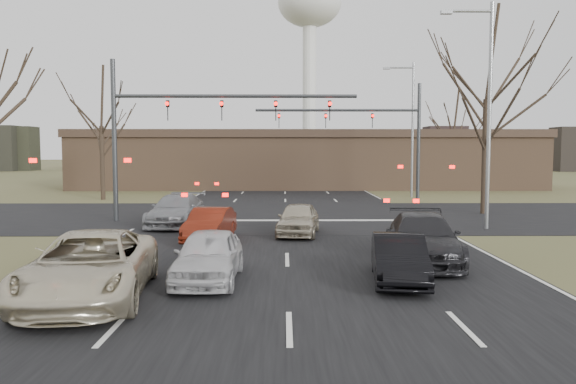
# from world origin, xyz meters

# --- Properties ---
(ground) EXTENTS (360.00, 360.00, 0.00)m
(ground) POSITION_xyz_m (0.00, 0.00, 0.00)
(ground) COLOR #474A27
(ground) RESTS_ON ground
(road_main) EXTENTS (14.00, 300.00, 0.02)m
(road_main) POSITION_xyz_m (0.00, 60.00, 0.01)
(road_main) COLOR black
(road_main) RESTS_ON ground
(road_cross) EXTENTS (200.00, 14.00, 0.02)m
(road_cross) POSITION_xyz_m (0.00, 15.00, 0.01)
(road_cross) COLOR black
(road_cross) RESTS_ON ground
(building) EXTENTS (42.40, 10.40, 5.30)m
(building) POSITION_xyz_m (2.00, 38.00, 2.67)
(building) COLOR brown
(building) RESTS_ON ground
(water_tower) EXTENTS (15.00, 15.00, 44.50)m
(water_tower) POSITION_xyz_m (6.00, 120.00, 35.47)
(water_tower) COLOR silver
(water_tower) RESTS_ON ground
(mast_arm_near) EXTENTS (12.12, 0.24, 8.00)m
(mast_arm_near) POSITION_xyz_m (-5.23, 13.00, 5.07)
(mast_arm_near) COLOR #383A3D
(mast_arm_near) RESTS_ON ground
(mast_arm_far) EXTENTS (11.12, 0.24, 8.00)m
(mast_arm_far) POSITION_xyz_m (6.18, 23.00, 5.02)
(mast_arm_far) COLOR #383A3D
(mast_arm_far) RESTS_ON ground
(streetlight_right_near) EXTENTS (2.34, 0.25, 10.00)m
(streetlight_right_near) POSITION_xyz_m (8.82, 10.00, 5.59)
(streetlight_right_near) COLOR gray
(streetlight_right_near) RESTS_ON ground
(streetlight_right_far) EXTENTS (2.34, 0.25, 10.00)m
(streetlight_right_far) POSITION_xyz_m (9.32, 27.00, 5.59)
(streetlight_right_far) COLOR gray
(streetlight_right_far) RESTS_ON ground
(tree_right_near) EXTENTS (6.90, 6.90, 11.50)m
(tree_right_near) POSITION_xyz_m (11.00, 16.00, 8.90)
(tree_right_near) COLOR black
(tree_right_near) RESTS_ON ground
(tree_left_far) EXTENTS (5.70, 5.70, 9.50)m
(tree_left_far) POSITION_xyz_m (-13.00, 25.00, 7.34)
(tree_left_far) COLOR black
(tree_left_far) RESTS_ON ground
(tree_right_far) EXTENTS (5.40, 5.40, 9.00)m
(tree_right_far) POSITION_xyz_m (15.00, 35.00, 6.96)
(tree_right_far) COLOR black
(tree_right_far) RESTS_ON ground
(car_silver_suv) EXTENTS (3.26, 6.01, 1.60)m
(car_silver_suv) POSITION_xyz_m (-4.73, -1.72, 0.80)
(car_silver_suv) COLOR beige
(car_silver_suv) RESTS_ON ground
(car_white_sedan) EXTENTS (1.73, 4.17, 1.41)m
(car_white_sedan) POSITION_xyz_m (-2.16, 0.12, 0.71)
(car_white_sedan) COLOR #BAB9BB
(car_white_sedan) RESTS_ON ground
(car_black_hatch) EXTENTS (1.80, 4.02, 1.28)m
(car_black_hatch) POSITION_xyz_m (3.00, -0.02, 0.64)
(car_black_hatch) COLOR black
(car_black_hatch) RESTS_ON ground
(car_charcoal_sedan) EXTENTS (2.81, 5.50, 1.53)m
(car_charcoal_sedan) POSITION_xyz_m (4.30, 2.66, 0.76)
(car_charcoal_sedan) COLOR black
(car_charcoal_sedan) RESTS_ON ground
(car_grey_ahead) EXTENTS (2.41, 5.14, 1.45)m
(car_grey_ahead) POSITION_xyz_m (-5.15, 11.28, 0.73)
(car_grey_ahead) COLOR gray
(car_grey_ahead) RESTS_ON ground
(car_red_ahead) EXTENTS (1.79, 4.05, 1.29)m
(car_red_ahead) POSITION_xyz_m (-3.00, 6.86, 0.65)
(car_red_ahead) COLOR #611B0D
(car_red_ahead) RESTS_ON ground
(car_silver_ahead) EXTENTS (2.08, 4.13, 1.35)m
(car_silver_ahead) POSITION_xyz_m (0.50, 8.40, 0.67)
(car_silver_ahead) COLOR #B0A68F
(car_silver_ahead) RESTS_ON ground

